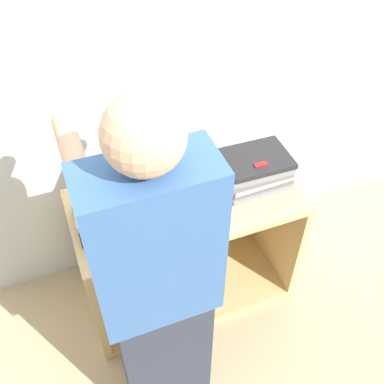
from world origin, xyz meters
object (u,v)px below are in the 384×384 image
(laptop_stack_left, at_px, (112,210))
(person, at_px, (158,295))
(laptop_open, at_px, (181,184))
(laptop_stack_right, at_px, (254,169))

(laptop_stack_left, distance_m, person, 0.51)
(laptop_open, relative_size, laptop_stack_right, 1.05)
(laptop_open, bearing_deg, laptop_stack_left, -170.40)
(laptop_stack_left, relative_size, person, 0.20)
(person, bearing_deg, laptop_open, 62.65)
(laptop_open, relative_size, laptop_stack_left, 1.05)
(person, bearing_deg, laptop_stack_right, 38.78)
(laptop_open, height_order, person, person)
(laptop_stack_right, height_order, person, person)
(laptop_stack_left, bearing_deg, laptop_open, 9.60)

